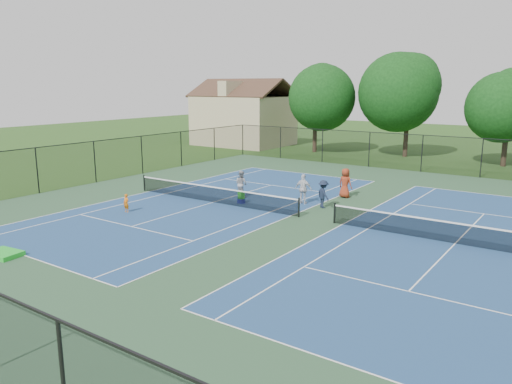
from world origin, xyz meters
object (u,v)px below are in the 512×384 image
Objects in this scene: tree_back_a at (316,94)px; clapboard_house at (244,118)px; ball_crate at (241,201)px; tree_back_b at (409,88)px; instructor at (241,184)px; bystander_a at (303,189)px; bystander_c at (345,183)px; ball_hopper at (241,195)px; tree_back_c at (509,102)px; child_player at (126,203)px; bystander_b at (323,194)px.

tree_back_a reaches higher than clapboard_house.
clapboard_house is 26.36× the size of ball_crate.
ball_crate is (-1.47, -25.21, -6.45)m from tree_back_b.
instructor is 4.19m from bystander_a.
ball_hopper is at bearing 58.25° from bystander_c.
ball_hopper is (1.03, -1.41, -0.35)m from instructor.
tree_back_c is 26.91m from ball_crate.
tree_back_b is 31.63m from child_player.
bystander_c reaches higher than instructor.
tree_back_c is (9.00, -1.00, -1.11)m from tree_back_b.
instructor is at bearing 38.80° from bystander_b.
tree_back_a is at bearing -64.73° from instructor.
child_player is 0.58× the size of bystander_a.
bystander_b is at bearing -60.59° from tree_back_a.
bystander_b is 4.93m from ball_crate.
instructor reaches higher than ball_crate.
tree_back_b is 24.10× the size of ball_hopper.
tree_back_a is 25.12m from bystander_b.
tree_back_c is at bearing 66.61° from ball_crate.
child_player is at bearing 38.74° from bystander_a.
tree_back_c is at bearing 62.03° from child_player.
bystander_a is 3.78m from ball_crate.
child_player is 0.64× the size of bystander_b.
tree_back_c is at bearing -97.84° from bystander_c.
bystander_c is at bearing -137.92° from instructor.
tree_back_b is 24.61m from instructor.
ball_hopper is (-3.11, -2.01, -0.41)m from bystander_a.
bystander_a is at bearing -47.09° from clapboard_house.
bystander_a is at bearing 32.81° from ball_hopper.
instructor reaches higher than ball_hopper.
bystander_b is (12.06, -21.40, -5.23)m from tree_back_a.
tree_back_c is 4.67× the size of bystander_a.
tree_back_a is at bearing 107.97° from ball_hopper.
bystander_c reaches higher than bystander_a.
bystander_a is 3.73m from ball_hopper.
bystander_a is at bearing 32.81° from ball_crate.
ball_hopper is at bearing -113.39° from tree_back_c.
bystander_a is (-7.36, -22.20, -4.58)m from tree_back_c.
child_player is 2.53× the size of ball_crate.
bystander_a is at bearing 26.66° from bystander_b.
child_player is (-14.47, -29.56, -4.96)m from tree_back_c.
tree_back_a is at bearing -167.47° from tree_back_b.
bystander_c reaches higher than ball_hopper.
bystander_b is at bearing 21.69° from ball_crate.
bystander_c is at bearing 48.58° from ball_crate.
bystander_a is 1.11× the size of bystander_b.
ball_crate is 0.35m from ball_hopper.
clapboard_house is at bearing -10.69° from bystander_b.
tree_back_a is at bearing 107.97° from ball_crate.
instructor is 4.12× the size of ball_crate.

